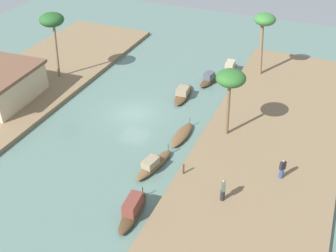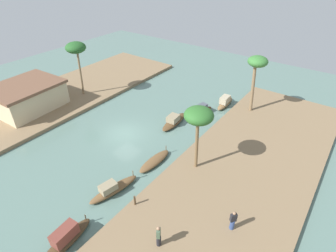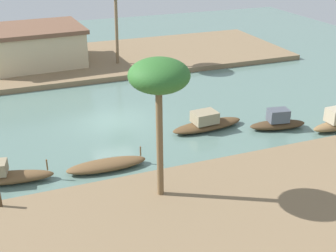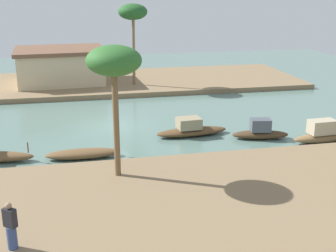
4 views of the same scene
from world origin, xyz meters
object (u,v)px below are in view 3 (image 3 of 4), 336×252
(palm_tree_left_near, at_px, (159,79))
(riverside_building, at_px, (34,45))
(sampan_upstream_small, at_px, (107,165))
(sampan_midstream, at_px, (1,176))
(sampan_near_left_bank, at_px, (278,122))
(sampan_with_red_awning, at_px, (207,123))

(palm_tree_left_near, distance_m, riverside_building, 21.85)
(sampan_upstream_small, distance_m, palm_tree_left_near, 6.36)
(palm_tree_left_near, bearing_deg, sampan_midstream, 147.94)
(palm_tree_left_near, bearing_deg, sampan_near_left_bank, 26.69)
(sampan_with_red_awning, relative_size, palm_tree_left_near, 0.76)
(sampan_with_red_awning, bearing_deg, riverside_building, 112.09)
(sampan_midstream, distance_m, riverside_building, 17.90)
(sampan_near_left_bank, distance_m, riverside_building, 20.58)
(sampan_upstream_small, xyz_separation_m, palm_tree_left_near, (1.46, -3.39, 5.18))
(sampan_upstream_small, xyz_separation_m, sampan_midstream, (-4.71, 0.48, 0.15))
(sampan_near_left_bank, relative_size, sampan_upstream_small, 0.88)
(riverside_building, bearing_deg, sampan_near_left_bank, -58.97)
(sampan_with_red_awning, distance_m, sampan_midstream, 11.28)
(sampan_with_red_awning, xyz_separation_m, sampan_near_left_bank, (3.82, -1.38, 0.03))
(riverside_building, bearing_deg, sampan_midstream, -104.14)
(sampan_with_red_awning, height_order, palm_tree_left_near, palm_tree_left_near)
(sampan_midstream, relative_size, riverside_building, 0.57)
(sampan_near_left_bank, height_order, palm_tree_left_near, palm_tree_left_near)
(sampan_midstream, bearing_deg, sampan_upstream_small, 4.73)
(sampan_upstream_small, bearing_deg, sampan_midstream, 175.64)
(sampan_upstream_small, relative_size, riverside_building, 0.49)
(sampan_upstream_small, height_order, palm_tree_left_near, palm_tree_left_near)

